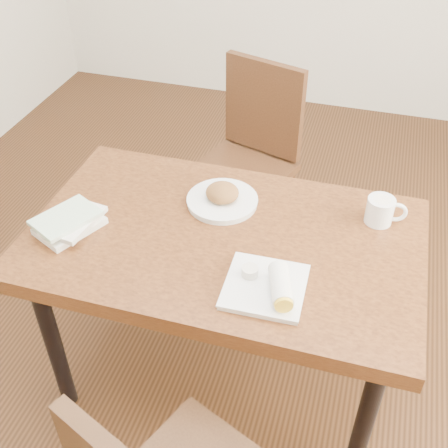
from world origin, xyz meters
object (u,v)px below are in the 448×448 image
(plate_scone, at_px, (222,198))
(book_stack, at_px, (70,222))
(table, at_px, (224,254))
(chair_far, at_px, (250,151))
(coffee_mug, at_px, (381,210))
(plate_burrito, at_px, (269,286))

(plate_scone, bearing_deg, book_stack, -148.27)
(table, height_order, book_stack, book_stack)
(chair_far, bearing_deg, coffee_mug, -45.90)
(table, relative_size, plate_scone, 5.13)
(chair_far, relative_size, book_stack, 3.75)
(plate_scone, height_order, book_stack, plate_scone)
(coffee_mug, bearing_deg, chair_far, 134.10)
(plate_scone, height_order, plate_burrito, plate_scone)
(plate_scone, relative_size, coffee_mug, 1.84)
(table, height_order, chair_far, chair_far)
(table, height_order, plate_scone, plate_scone)
(plate_burrito, bearing_deg, book_stack, 172.12)
(coffee_mug, relative_size, plate_burrito, 0.57)
(table, bearing_deg, chair_far, 98.16)
(chair_far, xyz_separation_m, book_stack, (-0.38, -0.96, 0.23))
(plate_scone, bearing_deg, coffee_mug, 5.81)
(plate_scone, bearing_deg, table, -71.54)
(coffee_mug, bearing_deg, plate_scone, -174.19)
(plate_burrito, bearing_deg, plate_scone, 124.40)
(chair_far, bearing_deg, table, -81.84)
(coffee_mug, distance_m, plate_burrito, 0.52)
(plate_scone, bearing_deg, plate_burrito, -55.60)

